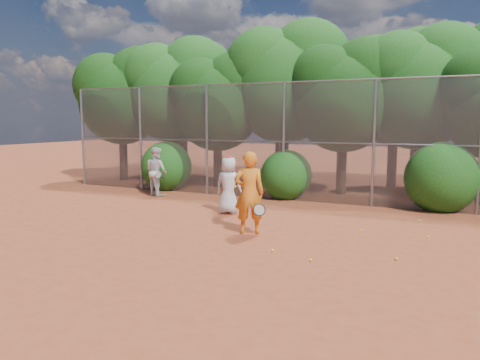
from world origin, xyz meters
The scene contains 23 objects.
ground centered at (0.00, 0.00, 0.00)m, with size 80.00×80.00×0.00m, color #943E21.
fence_back centered at (-0.12, 6.00, 2.05)m, with size 20.05×0.09×4.03m.
tree_0 centered at (-9.44, 8.04, 3.93)m, with size 4.38×3.81×6.00m.
tree_1 centered at (-6.94, 8.54, 4.16)m, with size 4.64×4.03×6.35m.
tree_2 centered at (-4.45, 7.83, 3.58)m, with size 3.99×3.47×5.47m.
tree_3 centered at (-1.94, 8.84, 4.40)m, with size 4.89×4.26×6.70m.
tree_4 centered at (0.55, 8.24, 3.76)m, with size 4.19×3.64×5.73m.
tree_5 centered at (3.06, 9.04, 4.05)m, with size 4.51×3.92×6.17m.
tree_9 centered at (-7.94, 10.84, 4.34)m, with size 4.83×4.20×6.62m.
tree_10 centered at (-2.93, 11.05, 4.63)m, with size 5.15×4.48×7.06m.
tree_11 centered at (2.06, 10.64, 4.16)m, with size 4.64×4.03×6.35m.
bush_0 centered at (-6.00, 6.30, 1.00)m, with size 2.00×2.00×2.00m, color #154A12.
bush_1 centered at (-1.00, 6.30, 0.90)m, with size 1.80×1.80×1.80m, color #154A12.
bush_2 centered at (4.00, 6.30, 1.10)m, with size 2.20×2.20×2.20m, color #154A12.
player_yellow centered at (-0.10, 1.10, 1.00)m, with size 0.94×0.75×2.01m.
player_teen centered at (-1.63, 3.06, 0.85)m, with size 0.84×0.56×1.71m.
player_white centered at (-5.47, 4.88, 0.89)m, with size 1.04×0.93×1.78m.
ball_0 centered at (2.35, 2.37, 0.03)m, with size 0.07×0.07×0.07m, color yellow.
ball_1 centered at (3.89, 2.43, 0.03)m, with size 0.07×0.07×0.07m, color yellow.
ball_2 centered at (1.93, -0.48, 0.03)m, with size 0.07×0.07×0.07m, color yellow.
ball_3 centered at (3.44, 0.33, 0.03)m, with size 0.07×0.07×0.07m, color yellow.
ball_4 centered at (1.01, -0.17, 0.03)m, with size 0.07×0.07×0.07m, color yellow.
ball_5 centered at (3.58, 4.21, 0.03)m, with size 0.07×0.07×0.07m, color yellow.
Camera 1 is at (4.45, -9.09, 2.77)m, focal length 35.00 mm.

